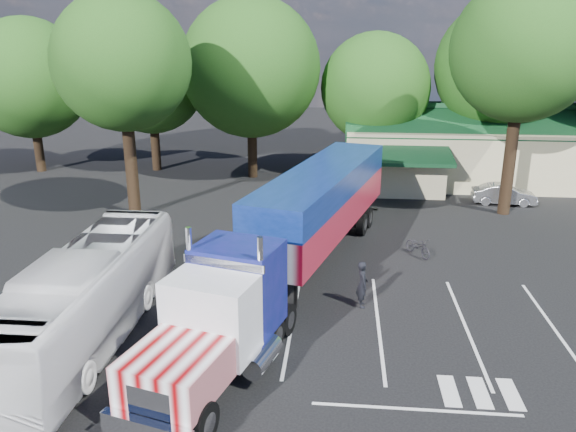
# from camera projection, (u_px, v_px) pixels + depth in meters

# --- Properties ---
(ground) EXTENTS (120.00, 120.00, 0.00)m
(ground) POSITION_uv_depth(u_px,v_px,m) (304.00, 260.00, 26.89)
(ground) COLOR black
(ground) RESTS_ON ground
(event_hall) EXTENTS (24.20, 14.12, 5.55)m
(event_hall) POSITION_uv_depth(u_px,v_px,m) (504.00, 148.00, 41.83)
(event_hall) COLOR tan
(event_hall) RESTS_ON ground
(tree_row_a) EXTENTS (9.00, 9.00, 11.68)m
(tree_row_a) POSITION_uv_depth(u_px,v_px,m) (29.00, 78.00, 42.33)
(tree_row_a) COLOR black
(tree_row_a) RESTS_ON ground
(tree_row_b) EXTENTS (8.40, 8.40, 11.35)m
(tree_row_b) POSITION_uv_depth(u_px,v_px,m) (151.00, 78.00, 42.75)
(tree_row_b) COLOR black
(tree_row_b) RESTS_ON ground
(tree_row_c) EXTENTS (10.00, 10.00, 13.05)m
(tree_row_c) POSITION_uv_depth(u_px,v_px,m) (251.00, 68.00, 40.23)
(tree_row_c) COLOR black
(tree_row_c) RESTS_ON ground
(tree_row_d) EXTENTS (8.00, 8.00, 10.60)m
(tree_row_d) POSITION_uv_depth(u_px,v_px,m) (375.00, 88.00, 41.09)
(tree_row_d) COLOR black
(tree_row_d) RESTS_ON ground
(tree_row_e) EXTENTS (9.60, 9.60, 12.90)m
(tree_row_e) POSITION_uv_depth(u_px,v_px,m) (502.00, 67.00, 40.28)
(tree_row_e) COLOR black
(tree_row_e) RESTS_ON ground
(tree_near_left) EXTENTS (7.60, 7.60, 12.65)m
(tree_near_left) POSITION_uv_depth(u_px,v_px,m) (122.00, 63.00, 30.83)
(tree_near_left) COLOR black
(tree_near_left) RESTS_ON ground
(tree_near_right) EXTENTS (8.00, 8.00, 13.50)m
(tree_near_right) POSITION_uv_depth(u_px,v_px,m) (523.00, 50.00, 31.00)
(tree_near_right) COLOR black
(tree_near_right) RESTS_ON ground
(semi_truck) EXTENTS (8.34, 21.64, 4.55)m
(semi_truck) POSITION_uv_depth(u_px,v_px,m) (303.00, 222.00, 24.12)
(semi_truck) COLOR black
(semi_truck) RESTS_ON ground
(woman) EXTENTS (0.55, 0.75, 1.89)m
(woman) POSITION_uv_depth(u_px,v_px,m) (362.00, 284.00, 22.00)
(woman) COLOR black
(woman) RESTS_ON ground
(bicycle) EXTENTS (1.47, 1.86, 0.94)m
(bicycle) POSITION_uv_depth(u_px,v_px,m) (418.00, 246.00, 27.27)
(bicycle) COLOR black
(bicycle) RESTS_ON ground
(tour_bus) EXTENTS (2.80, 11.75, 3.27)m
(tour_bus) POSITION_uv_depth(u_px,v_px,m) (87.00, 296.00, 19.44)
(tour_bus) COLOR silver
(tour_bus) RESTS_ON ground
(silver_sedan) EXTENTS (3.98, 1.63, 1.28)m
(silver_sedan) POSITION_uv_depth(u_px,v_px,m) (504.00, 194.00, 35.55)
(silver_sedan) COLOR #95979C
(silver_sedan) RESTS_ON ground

